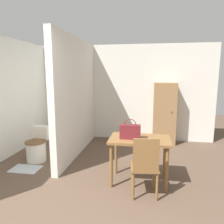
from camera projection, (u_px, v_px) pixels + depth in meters
wall_back at (117, 93)px, 5.89m from camera, size 5.07×0.12×2.50m
partition_wall at (77, 97)px, 4.72m from camera, size 0.12×2.52×2.50m
dining_table at (140, 145)px, 3.48m from camera, size 0.96×0.61×0.74m
wooden_chair at (145, 165)px, 3.07m from camera, size 0.43×0.43×0.90m
toilet at (37, 147)px, 4.46m from camera, size 0.41×0.56×0.67m
handbag at (130, 131)px, 3.42m from camera, size 0.32×0.12×0.32m
wooden_cabinet at (164, 114)px, 5.48m from camera, size 0.55×0.44×1.53m
bath_mat at (26, 169)px, 4.06m from camera, size 0.53×0.37×0.01m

